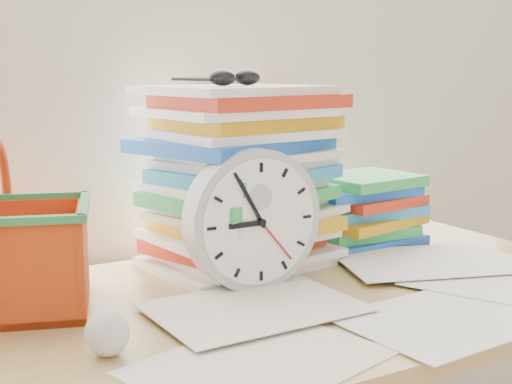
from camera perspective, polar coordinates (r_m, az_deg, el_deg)
desk at (r=1.27m, az=0.61°, el=-11.64°), size 1.40×0.70×0.75m
paper_stack at (r=1.41m, az=-1.14°, el=1.23°), size 0.41×0.37×0.36m
clock at (r=1.26m, az=-0.26°, el=-2.20°), size 0.25×0.05×0.25m
sunglasses at (r=1.38m, az=-1.69°, el=9.15°), size 0.17×0.16×0.03m
book_stack at (r=1.61m, az=8.73°, el=-1.42°), size 0.28×0.22×0.16m
crumpled_ball at (r=1.02m, az=-11.87°, el=-10.95°), size 0.07×0.07×0.07m
scattered_papers at (r=1.24m, az=0.62°, el=-8.17°), size 1.26×0.42×0.02m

